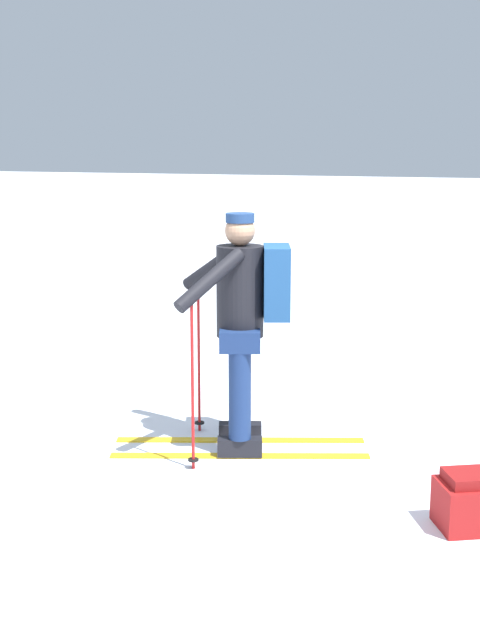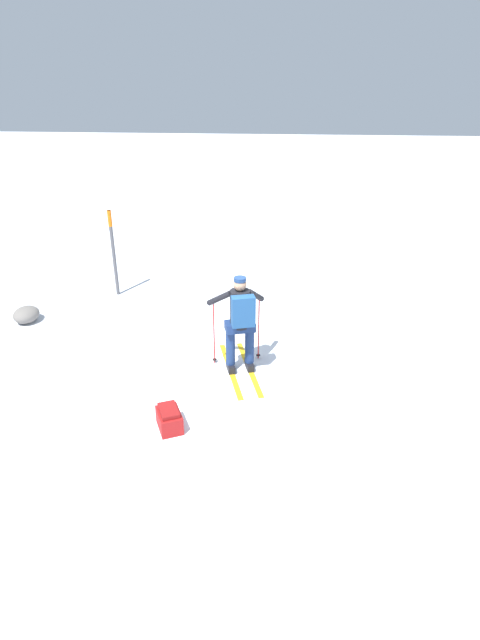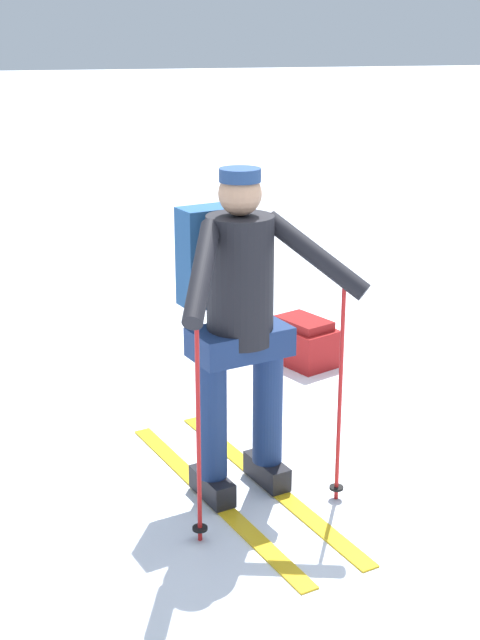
{
  "view_description": "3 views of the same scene",
  "coord_description": "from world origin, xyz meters",
  "views": [
    {
      "loc": [
        -1.5,
        5.09,
        2.13
      ],
      "look_at": [
        0.24,
        -0.48,
        0.91
      ],
      "focal_mm": 50.0,
      "sensor_mm": 36.0,
      "label": 1
    },
    {
      "loc": [
        -6.79,
        -1.19,
        4.32
      ],
      "look_at": [
        0.24,
        -0.48,
        0.91
      ],
      "focal_mm": 28.0,
      "sensor_mm": 36.0,
      "label": 2
    },
    {
      "loc": [
        4.12,
        -1.34,
        2.25
      ],
      "look_at": [
        0.24,
        -0.48,
        0.91
      ],
      "focal_mm": 50.0,
      "sensor_mm": 36.0,
      "label": 3
    }
  ],
  "objects": [
    {
      "name": "skier",
      "position": [
        0.21,
        -0.49,
        0.93
      ],
      "size": [
        1.79,
        1.02,
        1.62
      ],
      "color": "gold",
      "rests_on": "ground_plane"
    },
    {
      "name": "rock_boulder",
      "position": [
        1.63,
        3.89,
        0.15
      ],
      "size": [
        0.56,
        0.48,
        0.31
      ],
      "primitive_type": "ellipsoid",
      "color": "slate",
      "rests_on": "ground_plane"
    },
    {
      "name": "dropped_backpack",
      "position": [
        -1.38,
        0.32,
        0.15
      ],
      "size": [
        0.52,
        0.46,
        0.32
      ],
      "color": "maroon",
      "rests_on": "ground_plane"
    },
    {
      "name": "trail_marker",
      "position": [
        3.17,
        2.54,
        1.09
      ],
      "size": [
        0.08,
        0.08,
        1.88
      ],
      "color": "#4C4C51",
      "rests_on": "ground_plane"
    },
    {
      "name": "ground_plane",
      "position": [
        0.0,
        0.0,
        0.0
      ],
      "size": [
        80.0,
        80.0,
        0.0
      ],
      "primitive_type": "plane",
      "color": "white"
    }
  ]
}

